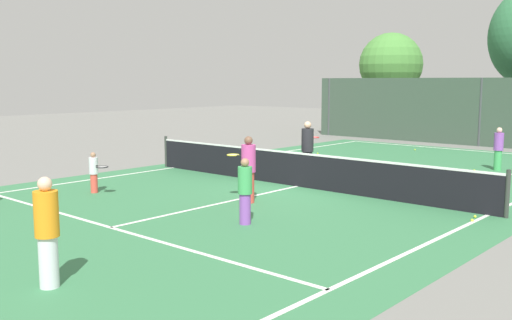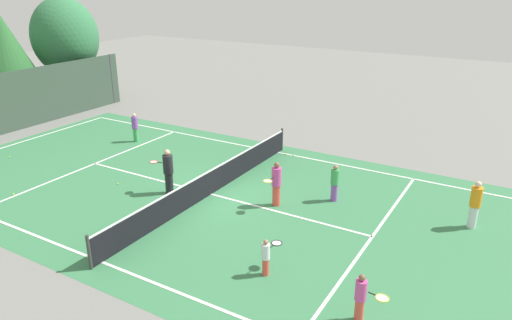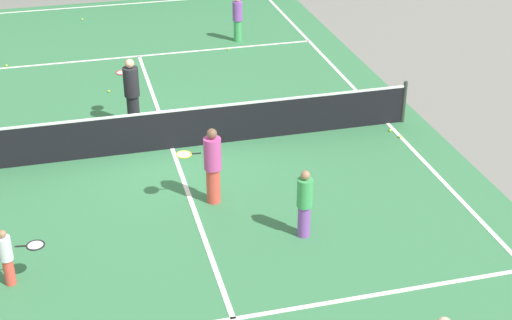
% 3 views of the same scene
% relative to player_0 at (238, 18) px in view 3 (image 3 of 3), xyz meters
% --- Properties ---
extents(ground_plane, '(80.00, 80.00, 0.00)m').
position_rel_player_0_xyz_m(ground_plane, '(-3.28, -7.02, -0.76)').
color(ground_plane, slate).
extents(court_surface, '(13.00, 25.00, 0.01)m').
position_rel_player_0_xyz_m(court_surface, '(-3.28, -7.02, -0.75)').
color(court_surface, '#387A4C').
rests_on(court_surface, ground_plane).
extents(tennis_net, '(11.90, 0.10, 1.10)m').
position_rel_player_0_xyz_m(tennis_net, '(-3.28, -7.02, -0.25)').
color(tennis_net, '#333833').
rests_on(tennis_net, ground_plane).
extents(player_0, '(0.32, 0.32, 1.48)m').
position_rel_player_0_xyz_m(player_0, '(0.00, 0.00, 0.00)').
color(player_0, '#3FA559').
rests_on(player_0, ground_plane).
extents(player_1, '(0.55, 0.96, 1.79)m').
position_rel_player_0_xyz_m(player_1, '(-3.99, -5.56, 0.17)').
color(player_1, '#232328').
rests_on(player_1, ground_plane).
extents(player_4, '(0.31, 0.31, 1.43)m').
position_rel_player_0_xyz_m(player_4, '(-1.38, -11.32, -0.02)').
color(player_4, purple).
rests_on(player_4, ground_plane).
extents(player_5, '(0.82, 0.37, 1.12)m').
position_rel_player_0_xyz_m(player_5, '(-6.84, -11.48, -0.17)').
color(player_5, '#E54C3F').
rests_on(player_5, ground_plane).
extents(player_6, '(0.94, 0.40, 1.69)m').
position_rel_player_0_xyz_m(player_6, '(-2.83, -9.63, 0.11)').
color(player_6, '#E54C3F').
rests_on(player_6, ground_plane).
extents(tennis_ball_0, '(0.07, 0.07, 0.07)m').
position_rel_player_0_xyz_m(tennis_ball_0, '(-1.48, -5.99, -0.72)').
color(tennis_ball_0, '#CCE533').
rests_on(tennis_ball_0, ground_plane).
extents(tennis_ball_1, '(0.07, 0.07, 0.07)m').
position_rel_player_0_xyz_m(tennis_ball_1, '(-4.75, 3.45, -0.72)').
color(tennis_ball_1, '#CCE533').
rests_on(tennis_ball_1, ground_plane).
extents(tennis_ball_3, '(0.07, 0.07, 0.07)m').
position_rel_player_0_xyz_m(tennis_ball_3, '(2.19, -7.86, -0.72)').
color(tennis_ball_3, '#CCE533').
rests_on(tennis_ball_3, ground_plane).
extents(tennis_ball_4, '(0.07, 0.07, 0.07)m').
position_rel_player_0_xyz_m(tennis_ball_4, '(-4.43, -3.22, -0.72)').
color(tennis_ball_4, '#CCE533').
rests_on(tennis_ball_4, ground_plane).
extents(tennis_ball_5, '(0.07, 0.07, 0.07)m').
position_rel_player_0_xyz_m(tennis_ball_5, '(2.10, -7.47, -0.72)').
color(tennis_ball_5, '#CCE533').
rests_on(tennis_ball_5, ground_plane).
extents(tennis_ball_7, '(0.07, 0.07, 0.07)m').
position_rel_player_0_xyz_m(tennis_ball_7, '(-7.20, -0.49, -0.72)').
color(tennis_ball_7, '#CCE533').
rests_on(tennis_ball_7, ground_plane).
extents(tennis_ball_8, '(0.07, 0.07, 0.07)m').
position_rel_player_0_xyz_m(tennis_ball_8, '(-0.50, -0.77, -0.72)').
color(tennis_ball_8, '#CCE533').
rests_on(tennis_ball_8, ground_plane).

